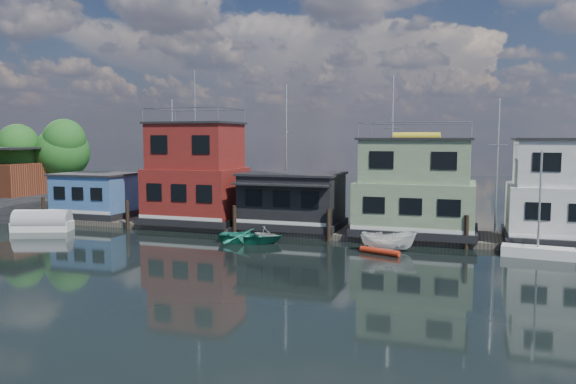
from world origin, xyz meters
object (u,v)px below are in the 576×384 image
(houseboat_white, at_px, (575,193))
(houseboat_red, at_px, (196,175))
(houseboat_dark, at_px, (292,200))
(day_sailer, at_px, (538,251))
(red_kayak, at_px, (380,251))
(motorboat, at_px, (389,241))
(houseboat_blue, at_px, (96,195))
(dinghy_teal, at_px, (251,236))
(dinghy_white, at_px, (266,234))
(tarp_runabout, at_px, (42,222))
(houseboat_green, at_px, (415,188))

(houseboat_white, bearing_deg, houseboat_red, -180.00)
(houseboat_dark, height_order, day_sailer, day_sailer)
(red_kayak, height_order, motorboat, motorboat)
(houseboat_blue, height_order, day_sailer, day_sailer)
(houseboat_blue, distance_m, dinghy_teal, 17.02)
(houseboat_red, xyz_separation_m, dinghy_white, (7.57, -4.57, -3.54))
(houseboat_dark, relative_size, red_kayak, 2.83)
(motorboat, distance_m, tarp_runabout, 26.10)
(houseboat_blue, relative_size, houseboat_dark, 0.86)
(red_kayak, bearing_deg, houseboat_blue, -173.95)
(houseboat_dark, relative_size, motorboat, 2.11)
(houseboat_red, xyz_separation_m, houseboat_dark, (8.00, -0.02, -1.69))
(houseboat_green, distance_m, tarp_runabout, 27.89)
(houseboat_white, distance_m, tarp_runabout, 37.70)
(tarp_runabout, bearing_deg, houseboat_green, -8.70)
(houseboat_dark, height_order, motorboat, houseboat_dark)
(houseboat_green, xyz_separation_m, day_sailer, (7.56, -3.92, -3.16))
(houseboat_blue, relative_size, houseboat_green, 0.76)
(houseboat_blue, xyz_separation_m, houseboat_red, (9.50, 0.00, 1.90))
(houseboat_red, xyz_separation_m, red_kayak, (15.54, -6.05, -3.91))
(dinghy_white, height_order, day_sailer, day_sailer)
(houseboat_green, distance_m, red_kayak, 7.07)
(houseboat_blue, relative_size, dinghy_teal, 1.48)
(tarp_runabout, bearing_deg, dinghy_white, -17.08)
(red_kayak, xyz_separation_m, dinghy_teal, (-8.87, 1.02, 0.26))
(tarp_runabout, bearing_deg, red_kayak, -21.35)
(houseboat_white, relative_size, motorboat, 2.39)
(houseboat_white, bearing_deg, day_sailer, -121.90)
(houseboat_red, xyz_separation_m, motorboat, (15.92, -5.02, -3.42))
(houseboat_white, bearing_deg, houseboat_blue, -180.00)
(houseboat_white, xyz_separation_m, dinghy_teal, (-20.33, -5.02, -3.09))
(houseboat_red, relative_size, tarp_runabout, 2.60)
(dinghy_white, height_order, dinghy_teal, dinghy_white)
(houseboat_dark, height_order, dinghy_teal, houseboat_dark)
(houseboat_blue, distance_m, tarp_runabout, 5.81)
(houseboat_white, height_order, tarp_runabout, houseboat_white)
(houseboat_green, relative_size, dinghy_teal, 1.94)
(tarp_runabout, bearing_deg, houseboat_dark, -3.31)
(houseboat_green, height_order, day_sailer, houseboat_green)
(houseboat_dark, height_order, tarp_runabout, houseboat_dark)
(houseboat_green, height_order, houseboat_white, houseboat_green)
(houseboat_dark, bearing_deg, motorboat, -32.28)
(houseboat_white, xyz_separation_m, tarp_runabout, (-37.17, -5.56, -2.89))
(motorboat, relative_size, tarp_runabout, 0.77)
(houseboat_blue, height_order, dinghy_teal, houseboat_blue)
(motorboat, bearing_deg, houseboat_red, 57.59)
(houseboat_red, height_order, red_kayak, houseboat_red)
(houseboat_red, distance_m, tarp_runabout, 12.10)
(dinghy_teal, bearing_deg, motorboat, -97.16)
(motorboat, xyz_separation_m, day_sailer, (8.64, 1.10, -0.29))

